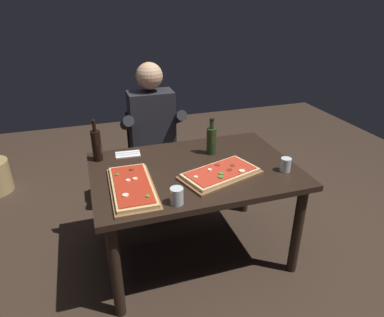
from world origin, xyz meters
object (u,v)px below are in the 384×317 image
at_px(dining_table, 194,180).
at_px(tumbler_far_side, 285,165).
at_px(pizza_rectangular_left, 132,187).
at_px(tumbler_near_camera, 177,196).
at_px(oil_bottle_amber, 97,145).
at_px(seated_diner, 153,132).
at_px(wine_bottle_dark, 211,140).
at_px(diner_chair, 152,154).
at_px(pizza_rectangular_front, 220,174).

height_order(dining_table, tumbler_far_side, tumbler_far_side).
height_order(pizza_rectangular_left, tumbler_near_camera, tumbler_near_camera).
bearing_deg(oil_bottle_amber, seated_diner, 39.41).
bearing_deg(wine_bottle_dark, dining_table, -136.09).
relative_size(tumbler_near_camera, seated_diner, 0.08).
bearing_deg(diner_chair, seated_diner, -90.00).
distance_m(dining_table, oil_bottle_amber, 0.74).
xyz_separation_m(wine_bottle_dark, oil_bottle_amber, (-0.82, 0.14, 0.01)).
height_order(tumbler_near_camera, tumbler_far_side, tumbler_near_camera).
bearing_deg(oil_bottle_amber, pizza_rectangular_left, -70.96).
distance_m(dining_table, seated_diner, 0.75).
xyz_separation_m(pizza_rectangular_front, tumbler_near_camera, (-0.36, -0.23, 0.03)).
xyz_separation_m(pizza_rectangular_left, diner_chair, (0.32, 1.01, -0.27)).
bearing_deg(wine_bottle_dark, pizza_rectangular_left, -151.91).
height_order(pizza_rectangular_left, wine_bottle_dark, wine_bottle_dark).
distance_m(pizza_rectangular_left, tumbler_far_side, 1.03).
distance_m(pizza_rectangular_front, tumbler_near_camera, 0.43).
height_order(wine_bottle_dark, tumbler_near_camera, wine_bottle_dark).
bearing_deg(oil_bottle_amber, pizza_rectangular_front, -33.48).
bearing_deg(tumbler_near_camera, wine_bottle_dark, 53.43).
relative_size(oil_bottle_amber, diner_chair, 0.35).
xyz_separation_m(dining_table, tumbler_far_side, (0.57, -0.23, 0.14)).
relative_size(pizza_rectangular_front, diner_chair, 0.67).
relative_size(dining_table, pizza_rectangular_front, 2.39).
distance_m(wine_bottle_dark, seated_diner, 0.65).
bearing_deg(wine_bottle_dark, oil_bottle_amber, 170.01).
distance_m(pizza_rectangular_left, seated_diner, 0.95).
bearing_deg(dining_table, diner_chair, 98.68).
distance_m(dining_table, diner_chair, 0.88).
bearing_deg(wine_bottle_dark, tumbler_far_side, -47.68).
bearing_deg(seated_diner, tumbler_far_side, -53.81).
bearing_deg(diner_chair, dining_table, -81.32).
height_order(oil_bottle_amber, seated_diner, seated_diner).
height_order(dining_table, diner_chair, diner_chair).
bearing_deg(seated_diner, wine_bottle_dark, -59.22).
bearing_deg(tumbler_far_side, wine_bottle_dark, 132.32).
relative_size(dining_table, diner_chair, 1.61).
height_order(dining_table, wine_bottle_dark, wine_bottle_dark).
xyz_separation_m(pizza_rectangular_front, seated_diner, (-0.26, 0.90, -0.02)).
relative_size(oil_bottle_amber, tumbler_far_side, 3.26).
xyz_separation_m(oil_bottle_amber, seated_diner, (0.49, 0.40, -0.12)).
relative_size(oil_bottle_amber, seated_diner, 0.23).
distance_m(diner_chair, seated_diner, 0.28).
distance_m(dining_table, pizza_rectangular_front, 0.24).
xyz_separation_m(pizza_rectangular_left, seated_diner, (0.32, 0.89, -0.02)).
bearing_deg(pizza_rectangular_front, wine_bottle_dark, 79.20).
bearing_deg(tumbler_far_side, pizza_rectangular_left, 176.06).
bearing_deg(dining_table, pizza_rectangular_front, -51.95).
height_order(wine_bottle_dark, diner_chair, wine_bottle_dark).
xyz_separation_m(pizza_rectangular_front, pizza_rectangular_left, (-0.58, 0.01, -0.00)).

